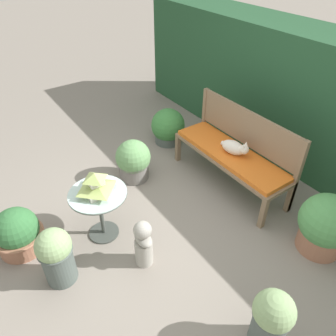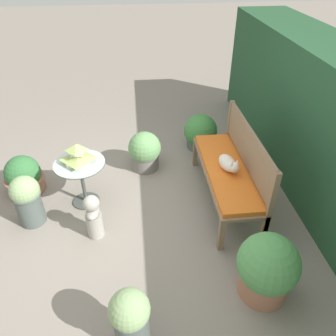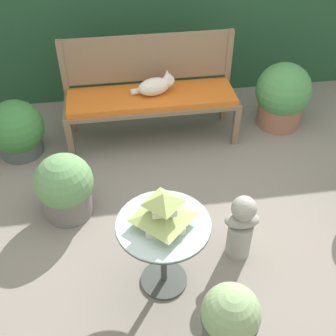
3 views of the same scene
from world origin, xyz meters
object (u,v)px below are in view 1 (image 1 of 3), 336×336
at_px(cat, 235,148).
at_px(potted_plant_bench_left, 18,233).
at_px(garden_bench, 230,156).
at_px(patio_table, 99,202).
at_px(potted_plant_table_near, 325,225).
at_px(pagoda_birdhouse, 96,185).
at_px(garden_bust, 143,243).
at_px(potted_plant_hedge_corner, 56,255).
at_px(potted_plant_table_far, 168,128).
at_px(potted_plant_path_edge, 133,161).
at_px(potted_plant_patio_mid, 271,319).

relative_size(cat, potted_plant_bench_left, 0.84).
relative_size(garden_bench, patio_table, 2.75).
xyz_separation_m(cat, potted_plant_table_near, (1.30, 0.04, -0.25)).
distance_m(cat, patio_table, 1.75).
bearing_deg(cat, patio_table, -109.32).
distance_m(pagoda_birdhouse, garden_bust, 0.74).
relative_size(garden_bench, potted_plant_hedge_corner, 2.62).
bearing_deg(garden_bust, potted_plant_table_far, 141.47).
bearing_deg(patio_table, cat, 84.27).
relative_size(patio_table, potted_plant_bench_left, 1.18).
xyz_separation_m(garden_bust, potted_plant_bench_left, (-0.90, -0.97, -0.06)).
height_order(garden_bench, cat, cat).
height_order(cat, potted_plant_path_edge, cat).
height_order(pagoda_birdhouse, potted_plant_patio_mid, pagoda_birdhouse).
bearing_deg(cat, potted_plant_table_far, 169.20).
xyz_separation_m(potted_plant_table_far, potted_plant_path_edge, (0.48, -0.89, 0.02)).
height_order(garden_bench, potted_plant_bench_left, potted_plant_bench_left).
distance_m(potted_plant_table_far, potted_plant_table_near, 2.63).
bearing_deg(potted_plant_path_edge, potted_plant_table_far, 118.37).
relative_size(pagoda_birdhouse, potted_plant_bench_left, 0.63).
bearing_deg(potted_plant_hedge_corner, garden_bust, 68.52).
distance_m(patio_table, garden_bust, 0.63).
bearing_deg(potted_plant_path_edge, potted_plant_bench_left, -77.31).
distance_m(garden_bust, potted_plant_patio_mid, 1.31).
distance_m(pagoda_birdhouse, potted_plant_hedge_corner, 0.74).
bearing_deg(garden_bench, cat, 5.88).
distance_m(garden_bench, garden_bust, 1.63).
distance_m(cat, garden_bust, 1.65).
xyz_separation_m(garden_bust, potted_plant_patio_mid, (1.25, 0.39, 0.07)).
distance_m(garden_bust, potted_plant_hedge_corner, 0.81).
bearing_deg(potted_plant_table_far, garden_bust, -40.88).
height_order(potted_plant_table_near, potted_plant_bench_left, potted_plant_table_near).
xyz_separation_m(cat, patio_table, (-0.17, -1.74, -0.11)).
height_order(garden_bench, potted_plant_table_near, potted_plant_table_near).
bearing_deg(garden_bench, pagoda_birdhouse, -94.28).
bearing_deg(garden_bench, potted_plant_table_far, -177.32).
xyz_separation_m(potted_plant_table_near, potted_plant_path_edge, (-2.15, -0.99, -0.06)).
bearing_deg(potted_plant_table_near, potted_plant_path_edge, -155.20).
bearing_deg(potted_plant_table_far, cat, 2.78).
bearing_deg(potted_plant_bench_left, potted_plant_path_edge, 102.69).
distance_m(garden_bench, potted_plant_table_near, 1.35).
xyz_separation_m(potted_plant_table_near, potted_plant_bench_left, (-1.80, -2.58, -0.11)).
bearing_deg(cat, garden_bench, 172.29).
bearing_deg(potted_plant_path_edge, potted_plant_hedge_corner, -54.93).
bearing_deg(cat, potted_plant_table_near, -11.79).
bearing_deg(potted_plant_table_near, pagoda_birdhouse, -129.69).
relative_size(cat, potted_plant_patio_mid, 0.67).
distance_m(potted_plant_hedge_corner, potted_plant_bench_left, 0.65).
height_order(cat, garden_bust, cat).
bearing_deg(potted_plant_bench_left, potted_plant_table_far, 108.70).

